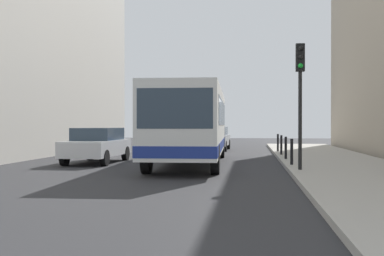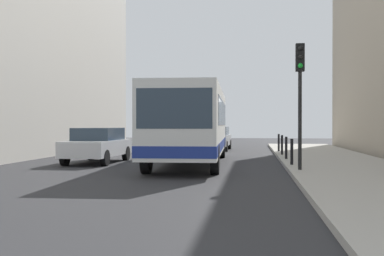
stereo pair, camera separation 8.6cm
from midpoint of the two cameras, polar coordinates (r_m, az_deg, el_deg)
ground_plane at (r=17.46m, az=0.67°, el=-4.92°), size 80.00×80.00×0.00m
sidewalk at (r=17.68m, az=18.40°, el=-4.63°), size 4.40×40.00×0.15m
bus at (r=19.69m, az=0.10°, el=0.72°), size 2.88×11.10×3.00m
car_beside_bus at (r=20.71m, az=-11.00°, el=-1.91°), size 1.90×4.42×1.48m
car_behind_bus at (r=30.25m, az=2.79°, el=-1.17°), size 1.95×4.44×1.48m
traffic_light at (r=16.05m, az=12.85°, el=5.35°), size 0.28×0.33×4.10m
bollard_near at (r=17.99m, az=11.90°, el=-2.77°), size 0.11×0.11×0.95m
bollard_mid at (r=20.93m, az=11.23°, el=-2.32°), size 0.11×0.11×0.95m
bollard_far at (r=23.88m, az=10.73°, el=-1.98°), size 0.11×0.11×0.95m
bollard_farthest at (r=26.83m, az=10.34°, el=-1.72°), size 0.11×0.11×0.95m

